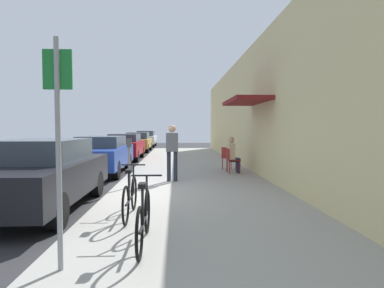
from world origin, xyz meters
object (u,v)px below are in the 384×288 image
at_px(bicycle_1, 130,197).
at_px(cafe_chair_1, 227,157).
at_px(parked_car_3, 138,142).
at_px(cafe_chair_0, 231,159).
at_px(bicycle_0, 144,219).
at_px(seated_patron_0, 233,154).
at_px(parked_car_2, 125,146).
at_px(parked_car_4, 146,139).
at_px(parked_car_1, 101,154).
at_px(street_sign, 58,136).
at_px(parking_meter, 129,159).
at_px(pedestrian_standing, 172,148).
at_px(parked_car_0, 42,174).

distance_m(bicycle_1, cafe_chair_1, 7.08).
height_order(parked_car_3, cafe_chair_0, parked_car_3).
bearing_deg(cafe_chair_1, bicycle_0, -106.91).
bearing_deg(seated_patron_0, parked_car_2, 127.31).
height_order(parked_car_2, parked_car_4, parked_car_4).
height_order(parked_car_1, street_sign, street_sign).
bearing_deg(cafe_chair_0, cafe_chair_1, 89.70).
height_order(parked_car_2, parking_meter, parking_meter).
distance_m(bicycle_1, cafe_chair_0, 6.28).
distance_m(parked_car_4, bicycle_0, 26.02).
xyz_separation_m(parked_car_1, seated_patron_0, (4.83, -0.83, 0.07)).
height_order(parking_meter, street_sign, street_sign).
relative_size(bicycle_0, pedestrian_standing, 1.01).
height_order(parked_car_1, bicycle_0, parked_car_1).
relative_size(parked_car_0, parked_car_2, 1.00).
relative_size(parked_car_0, parked_car_3, 1.00).
xyz_separation_m(cafe_chair_0, cafe_chair_1, (0.00, 0.88, 0.00)).
relative_size(street_sign, cafe_chair_0, 2.99).
xyz_separation_m(parked_car_0, cafe_chair_0, (4.77, 4.56, -0.14)).
bearing_deg(parked_car_4, cafe_chair_1, -75.12).
bearing_deg(parked_car_0, bicycle_1, -28.27).
bearing_deg(parked_car_1, cafe_chair_0, -9.86).
relative_size(cafe_chair_1, pedestrian_standing, 0.51).
relative_size(parked_car_1, parked_car_3, 1.00).
bearing_deg(seated_patron_0, street_sign, -113.10).
relative_size(street_sign, bicycle_0, 1.52).
height_order(street_sign, cafe_chair_1, street_sign).
height_order(parked_car_0, cafe_chair_0, parked_car_0).
xyz_separation_m(parked_car_0, parked_car_4, (0.00, 23.41, -0.00)).
height_order(bicycle_0, bicycle_1, same).
distance_m(parked_car_1, parking_meter, 3.91).
xyz_separation_m(parked_car_0, parked_car_2, (-0.00, 10.90, -0.02)).
distance_m(parked_car_1, bicycle_0, 8.24).
bearing_deg(bicycle_0, pedestrian_standing, 86.52).
xyz_separation_m(parked_car_1, cafe_chair_0, (4.77, -0.83, -0.12)).
bearing_deg(cafe_chair_0, street_sign, -112.74).
bearing_deg(parked_car_3, seated_patron_0, -68.90).
height_order(street_sign, bicycle_0, street_sign).
xyz_separation_m(seated_patron_0, cafe_chair_1, (-0.06, 0.88, -0.19)).
bearing_deg(cafe_chair_0, parked_car_3, 110.86).
bearing_deg(parked_car_0, parked_car_3, 90.00).
distance_m(cafe_chair_0, seated_patron_0, 0.20).
xyz_separation_m(cafe_chair_1, pedestrian_standing, (-2.09, -2.61, 0.50)).
bearing_deg(parked_car_4, bicycle_0, -84.79).
distance_m(parking_meter, street_sign, 5.11).
xyz_separation_m(parked_car_2, cafe_chair_0, (4.77, -6.34, -0.12)).
height_order(parked_car_3, parking_meter, parking_meter).
height_order(parked_car_1, cafe_chair_0, parked_car_1).
bearing_deg(street_sign, bicycle_1, 77.73).
bearing_deg(pedestrian_standing, cafe_chair_0, 39.66).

